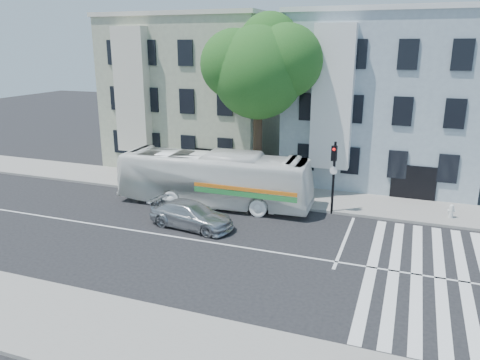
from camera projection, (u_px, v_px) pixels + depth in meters
The scene contains 11 objects.
ground at pixel (201, 241), 22.59m from camera, with size 120.00×120.00×0.00m, color black.
sidewalk_far at pixel (255, 192), 29.77m from camera, with size 80.00×4.00×0.15m, color gray.
sidewalk_near at pixel (98, 331), 15.38m from camera, with size 80.00×4.00×0.15m, color gray.
building_left at pixel (200, 92), 36.91m from camera, with size 12.00×10.00×11.00m, color gray.
building_right at pixel (384, 99), 32.19m from camera, with size 12.00×10.00×11.00m, color #909FAB.
street_tree at pixel (261, 67), 28.25m from camera, with size 7.30×5.90×11.10m.
bus at pixel (214, 179), 27.31m from camera, with size 11.46×2.68×3.19m, color white.
sedan at pixel (191, 215), 24.14m from camera, with size 4.59×1.87×1.33m, color #B8BBC0.
hedge at pixel (184, 187), 29.53m from camera, with size 8.50×0.84×0.70m, color #25531B, non-canonical shape.
traffic_signal at pixel (334, 168), 25.44m from camera, with size 0.43×0.53×4.11m.
fire_hydrant at pixel (451, 211), 25.12m from camera, with size 0.43×0.24×0.75m.
Camera 1 is at (9.08, -18.89, 9.13)m, focal length 35.00 mm.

